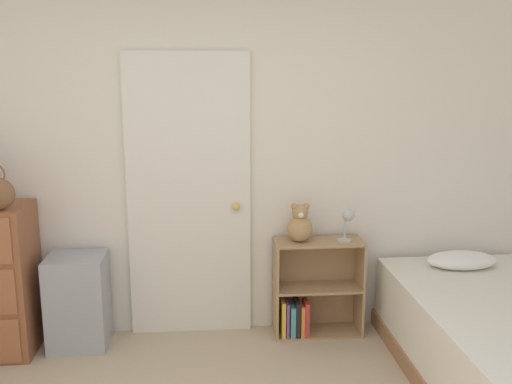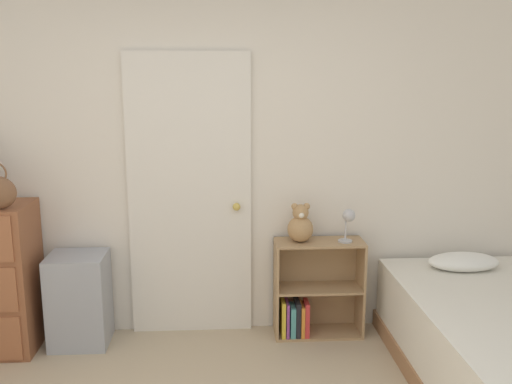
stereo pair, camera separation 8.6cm
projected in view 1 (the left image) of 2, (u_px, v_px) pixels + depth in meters
wall_back at (205, 160)px, 4.07m from camera, size 10.00×0.06×2.55m
door_closed at (189, 197)px, 4.06m from camera, size 0.87×0.09×2.03m
storage_bin at (78, 301)px, 3.97m from camera, size 0.40×0.35×0.65m
bookshelf at (310, 295)px, 4.16m from camera, size 0.64×0.26×0.71m
teddy_bear at (300, 225)px, 4.04m from camera, size 0.18×0.18×0.28m
desk_lamp at (348, 219)px, 4.02m from camera, size 0.11×0.11×0.24m
bed at (509, 348)px, 3.42m from camera, size 1.10×1.99×0.65m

